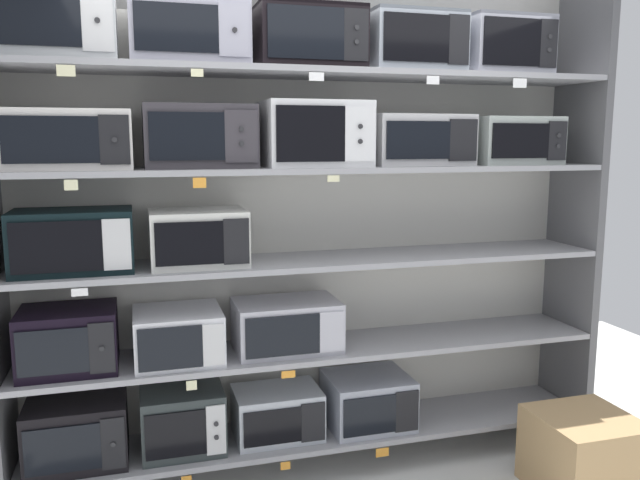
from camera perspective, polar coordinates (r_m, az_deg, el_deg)
name	(u,v)px	position (r m, az deg, el deg)	size (l,w,h in m)	color
back_panel	(308,216)	(3.71, -1.11, 2.19)	(3.39, 0.04, 2.82)	beige
upright_right	(575,212)	(4.21, 21.78, 2.37)	(0.05, 0.47, 2.82)	#5B5B5E
shelf_0	(320,432)	(3.81, 0.00, -16.74)	(3.19, 0.47, 0.03)	#99999E
microwave_0	(77,431)	(3.62, -20.79, -15.63)	(0.49, 0.40, 0.33)	black
microwave_1	(182,419)	(3.61, -12.15, -15.29)	(0.43, 0.38, 0.33)	#2B3233
microwave_2	(277,413)	(3.69, -3.83, -15.11)	(0.47, 0.35, 0.27)	#B3BAC4
microwave_3	(368,400)	(3.82, 4.27, -14.03)	(0.47, 0.42, 0.29)	#999EAD
price_tag_1	(186,479)	(3.50, -11.80, -20.12)	(0.05, 0.00, 0.03)	orange
price_tag_2	(285,466)	(3.56, -3.09, -19.43)	(0.05, 0.00, 0.04)	orange
price_tag_3	(382,452)	(3.71, 5.57, -18.30)	(0.08, 0.00, 0.05)	orange
shelf_1	(320,348)	(3.62, 0.00, -9.62)	(3.19, 0.47, 0.03)	#99999E
microwave_4	(69,339)	(3.45, -21.46, -8.24)	(0.46, 0.39, 0.31)	black
microwave_5	(178,335)	(3.45, -12.53, -8.26)	(0.45, 0.43, 0.26)	silver
microwave_6	(286,325)	(3.53, -3.00, -7.58)	(0.56, 0.38, 0.27)	#B6B5C0
price_tag_4	(192,385)	(3.29, -11.36, -12.58)	(0.05, 0.00, 0.05)	beige
price_tag_5	(288,374)	(3.36, -2.83, -11.86)	(0.07, 0.00, 0.04)	orange
shelf_2	(320,261)	(3.49, 0.00, -1.86)	(3.19, 0.47, 0.03)	#99999E
microwave_7	(73,241)	(3.34, -21.11, -0.07)	(0.56, 0.36, 0.30)	black
microwave_8	(198,238)	(3.34, -10.80, 0.21)	(0.48, 0.37, 0.28)	silver
price_tag_6	(80,292)	(3.14, -20.61, -4.38)	(0.07, 0.00, 0.04)	white
shelf_3	(320,169)	(3.44, 0.00, 6.32)	(3.19, 0.47, 0.03)	#99999E
microwave_9	(69,140)	(3.30, -21.44, 8.31)	(0.58, 0.40, 0.28)	silver
microwave_10	(200,136)	(3.31, -10.67, 9.04)	(0.55, 0.36, 0.31)	#353136
microwave_11	(314,134)	(3.42, -0.54, 9.41)	(0.54, 0.44, 0.34)	silver
microwave_12	(418,140)	(3.63, 8.76, 8.79)	(0.56, 0.34, 0.28)	#BCBBBD
microwave_13	(510,141)	(3.91, 16.57, 8.47)	(0.50, 0.39, 0.27)	#9EA8A2
price_tag_7	(71,185)	(3.07, -21.28, 4.58)	(0.06, 0.00, 0.05)	beige
price_tag_8	(200,183)	(3.08, -10.67, 5.03)	(0.06, 0.00, 0.05)	orange
price_tag_9	(333,179)	(3.21, 1.16, 5.48)	(0.06, 0.00, 0.03)	beige
shelf_4	(320,73)	(3.45, 0.00, 14.61)	(3.19, 0.47, 0.03)	#99999E
microwave_14	(57,25)	(3.35, -22.40, 17.26)	(0.53, 0.37, 0.33)	#B7BCBE
microwave_15	(188,35)	(3.34, -11.63, 17.47)	(0.56, 0.40, 0.30)	#9A99A9
microwave_16	(308,39)	(3.45, -1.06, 17.49)	(0.54, 0.38, 0.31)	black
microwave_17	(412,43)	(3.64, 8.16, 16.96)	(0.51, 0.37, 0.32)	#97A1AC
microwave_18	(501,47)	(3.89, 15.80, 16.20)	(0.48, 0.40, 0.32)	#9E9FAC
price_tag_10	(66,71)	(3.08, -21.68, 13.84)	(0.08, 0.00, 0.05)	beige
price_tag_11	(197,73)	(3.08, -10.88, 14.41)	(0.06, 0.00, 0.04)	beige
price_tag_12	(317,77)	(3.19, -0.31, 14.34)	(0.07, 0.00, 0.04)	white
price_tag_13	(433,80)	(3.41, 10.03, 13.84)	(0.07, 0.00, 0.04)	white
price_tag_14	(520,83)	(3.66, 17.36, 13.19)	(0.08, 0.00, 0.05)	white
shipping_carton	(584,454)	(3.80, 22.43, -17.23)	(0.49, 0.49, 0.42)	tan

